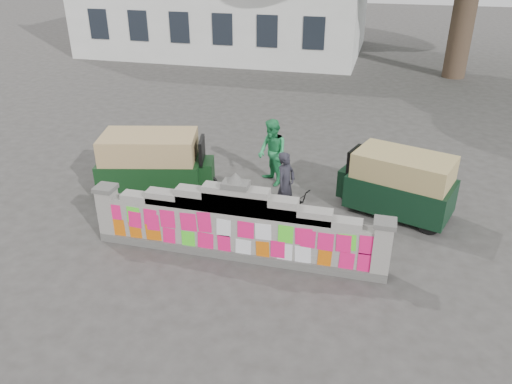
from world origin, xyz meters
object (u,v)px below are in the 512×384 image
at_px(cyclist_bike, 285,206).
at_px(cyclist_rider, 285,194).
at_px(rickshaw_left, 154,164).
at_px(pedestrian, 272,153).
at_px(rickshaw_right, 398,183).

xyz_separation_m(cyclist_bike, cyclist_rider, (0.00, 0.00, 0.33)).
bearing_deg(rickshaw_left, cyclist_rider, -24.35).
xyz_separation_m(pedestrian, rickshaw_left, (-2.89, -1.42, -0.05)).
xyz_separation_m(pedestrian, rickshaw_right, (3.39, -0.88, -0.11)).
bearing_deg(cyclist_rider, rickshaw_right, -41.92).
relative_size(rickshaw_left, rickshaw_right, 1.07).
relative_size(cyclist_rider, pedestrian, 0.86).
bearing_deg(rickshaw_right, cyclist_rider, 43.50).
relative_size(pedestrian, rickshaw_left, 0.59).
height_order(cyclist_bike, rickshaw_left, rickshaw_left).
bearing_deg(rickshaw_left, rickshaw_right, -8.98).
distance_m(pedestrian, rickshaw_left, 3.22).
xyz_separation_m(cyclist_bike, rickshaw_left, (-3.69, 0.68, 0.41)).
height_order(cyclist_rider, rickshaw_right, cyclist_rider).
distance_m(cyclist_bike, cyclist_rider, 0.33).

